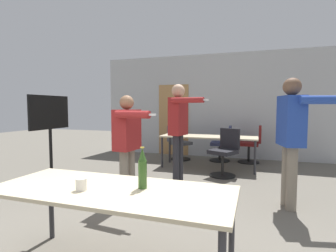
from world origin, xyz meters
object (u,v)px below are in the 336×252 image
at_px(person_far_watching, 128,138).
at_px(office_chair_far_left, 252,145).
at_px(person_near_casual, 179,122).
at_px(drink_cup, 81,184).
at_px(beer_bottle, 142,169).
at_px(tv_screen, 50,128).
at_px(office_chair_side_rolled, 178,144).
at_px(office_chair_near_pushed, 223,145).
at_px(person_right_polo, 292,130).
at_px(office_chair_mid_tucked, 225,153).

xyz_separation_m(person_far_watching, office_chair_far_left, (1.74, 3.35, -0.50)).
xyz_separation_m(person_near_casual, drink_cup, (0.04, -2.93, -0.33)).
bearing_deg(beer_bottle, office_chair_far_left, 80.72).
distance_m(person_far_watching, person_near_casual, 1.26).
height_order(tv_screen, office_chair_side_rolled, tv_screen).
distance_m(person_far_watching, office_chair_near_pushed, 3.51).
relative_size(person_right_polo, person_far_watching, 1.14).
bearing_deg(office_chair_mid_tucked, office_chair_side_rolled, -16.62).
xyz_separation_m(tv_screen, office_chair_side_rolled, (1.90, 2.48, -0.58)).
bearing_deg(office_chair_mid_tucked, person_right_polo, 151.68).
relative_size(office_chair_near_pushed, office_chair_far_left, 0.98).
xyz_separation_m(person_right_polo, office_chair_far_left, (-0.54, 2.92, -0.64)).
relative_size(office_chair_mid_tucked, beer_bottle, 2.83).
relative_size(tv_screen, office_chair_side_rolled, 1.80).
relative_size(tv_screen, person_right_polo, 0.91).
relative_size(person_right_polo, beer_bottle, 5.30).
bearing_deg(tv_screen, person_right_polo, -92.70).
bearing_deg(office_chair_far_left, tv_screen, 127.44).
bearing_deg(office_chair_side_rolled, drink_cup, -46.56).
height_order(office_chair_near_pushed, beer_bottle, beer_bottle).
height_order(office_chair_mid_tucked, office_chair_far_left, office_chair_mid_tucked).
height_order(tv_screen, office_chair_far_left, tv_screen).
bearing_deg(office_chair_mid_tucked, beer_bottle, 111.07).
distance_m(office_chair_far_left, drink_cup, 5.28).
bearing_deg(person_right_polo, tv_screen, -105.60).
distance_m(office_chair_far_left, beer_bottle, 5.00).
height_order(office_chair_mid_tucked, drink_cup, office_chair_mid_tucked).
xyz_separation_m(tv_screen, office_chair_mid_tucked, (3.24, 1.25, -0.54)).
relative_size(person_far_watching, office_chair_side_rolled, 1.74).
height_order(office_chair_mid_tucked, office_chair_side_rolled, office_chair_mid_tucked).
bearing_deg(tv_screen, drink_cup, -133.71).
distance_m(person_right_polo, office_chair_near_pushed, 3.22).
bearing_deg(office_chair_far_left, office_chair_near_pushed, 93.67).
bearing_deg(beer_bottle, person_near_casual, 99.95).
distance_m(tv_screen, beer_bottle, 3.68).
height_order(person_far_watching, person_near_casual, person_near_casual).
distance_m(beer_bottle, drink_cup, 0.50).
distance_m(person_near_casual, office_chair_near_pushed, 2.34).
relative_size(person_right_polo, office_chair_side_rolled, 1.99).
xyz_separation_m(person_near_casual, office_chair_side_rolled, (-0.57, 1.95, -0.70)).
height_order(person_near_casual, office_chair_near_pushed, person_near_casual).
bearing_deg(person_far_watching, person_right_polo, 105.96).
bearing_deg(office_chair_near_pushed, office_chair_far_left, -90.89).
xyz_separation_m(person_far_watching, office_chair_side_rolled, (-0.12, 3.11, -0.52)).
bearing_deg(office_chair_mid_tucked, office_chair_far_left, -83.42).
xyz_separation_m(office_chair_far_left, beer_bottle, (-0.80, -4.92, 0.46)).
bearing_deg(person_near_casual, tv_screen, -66.52).
relative_size(tv_screen, office_chair_far_left, 1.73).
relative_size(tv_screen, office_chair_mid_tucked, 1.70).
relative_size(person_far_watching, drink_cup, 16.31).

